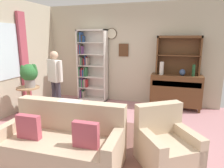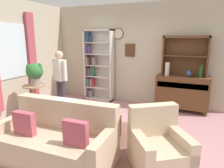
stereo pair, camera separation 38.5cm
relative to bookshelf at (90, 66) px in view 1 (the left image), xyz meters
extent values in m
cube|color=#B27A7F|center=(1.15, -1.94, -1.04)|extent=(5.40, 4.60, 0.02)
cube|color=#BCB299|center=(1.15, 0.19, 0.37)|extent=(5.00, 0.06, 2.80)
cylinder|color=beige|center=(0.64, 0.14, 0.94)|extent=(0.28, 0.03, 0.28)
torus|color=#382314|center=(0.64, 0.14, 0.94)|extent=(0.31, 0.02, 0.31)
cube|color=#4C2D19|center=(1.00, 0.14, 0.49)|extent=(0.28, 0.03, 0.36)
cube|color=#BCB299|center=(-1.38, -1.94, 0.37)|extent=(0.06, 4.20, 2.80)
cube|color=silver|center=(-1.34, -1.85, 0.52)|extent=(0.02, 0.90, 1.30)
cube|color=#B24756|center=(-1.29, -1.27, 0.32)|extent=(0.08, 0.24, 2.30)
cube|color=brown|center=(1.35, -2.24, -1.03)|extent=(2.70, 1.68, 0.01)
cube|color=silver|center=(-0.35, -0.01, 0.02)|extent=(0.04, 0.30, 2.10)
cube|color=silver|center=(0.51, -0.01, 0.02)|extent=(0.04, 0.30, 2.10)
cube|color=silver|center=(0.08, -0.01, 1.05)|extent=(0.90, 0.30, 0.04)
cube|color=silver|center=(0.08, -0.01, -1.01)|extent=(0.90, 0.30, 0.04)
cube|color=silver|center=(0.08, 0.13, 0.02)|extent=(0.90, 0.01, 2.10)
cube|color=silver|center=(0.08, -0.01, -0.66)|extent=(0.86, 0.30, 0.02)
cube|color=#723F7F|center=(-0.32, -0.03, -0.87)|extent=(0.02, 0.12, 0.23)
cube|color=#723F7F|center=(-0.29, -0.03, -0.88)|extent=(0.04, 0.21, 0.20)
cube|color=#337247|center=(-0.25, -0.03, -0.87)|extent=(0.03, 0.14, 0.22)
cube|color=gray|center=(-0.21, -0.03, -0.89)|extent=(0.04, 0.20, 0.19)
cube|color=silver|center=(0.08, -0.01, -0.32)|extent=(0.86, 0.30, 0.02)
cube|color=#284C8C|center=(-0.32, -0.03, -0.52)|extent=(0.03, 0.10, 0.25)
cube|color=#337247|center=(-0.27, -0.03, -0.53)|extent=(0.04, 0.22, 0.23)
cube|color=#723F7F|center=(-0.23, -0.03, -0.51)|extent=(0.02, 0.24, 0.28)
cube|color=#337247|center=(-0.20, -0.03, -0.54)|extent=(0.03, 0.23, 0.21)
cube|color=gray|center=(-0.15, -0.03, -0.52)|extent=(0.04, 0.20, 0.25)
cube|color=#B22D33|center=(-0.11, -0.03, -0.53)|extent=(0.04, 0.15, 0.24)
cube|color=silver|center=(0.08, -0.01, 0.02)|extent=(0.86, 0.30, 0.02)
cube|color=#337247|center=(-0.31, -0.03, -0.17)|extent=(0.04, 0.21, 0.28)
cube|color=#723F7F|center=(-0.28, -0.03, -0.21)|extent=(0.02, 0.21, 0.20)
cube|color=#B22D33|center=(-0.24, -0.03, -0.18)|extent=(0.03, 0.18, 0.25)
cube|color=#284C8C|center=(-0.20, -0.03, -0.21)|extent=(0.02, 0.23, 0.20)
cube|color=gray|center=(-0.17, -0.03, -0.18)|extent=(0.02, 0.13, 0.27)
cube|color=#337247|center=(-0.15, -0.03, -0.21)|extent=(0.02, 0.17, 0.20)
cube|color=#337247|center=(-0.11, -0.03, -0.17)|extent=(0.04, 0.12, 0.28)
cube|color=silver|center=(0.08, -0.01, 0.35)|extent=(0.86, 0.30, 0.02)
cube|color=gray|center=(-0.32, -0.03, 0.14)|extent=(0.02, 0.11, 0.23)
cube|color=gray|center=(-0.28, -0.03, 0.15)|extent=(0.03, 0.20, 0.24)
cube|color=#337247|center=(-0.24, -0.03, 0.13)|extent=(0.04, 0.20, 0.21)
cube|color=#3F3833|center=(-0.20, -0.03, 0.14)|extent=(0.03, 0.24, 0.23)
cube|color=#B22D33|center=(-0.15, -0.03, 0.13)|extent=(0.03, 0.16, 0.20)
cube|color=#284C8C|center=(-0.12, -0.03, 0.17)|extent=(0.02, 0.12, 0.29)
cube|color=#B22D33|center=(-0.09, -0.03, 0.15)|extent=(0.03, 0.11, 0.25)
cube|color=gray|center=(-0.05, -0.03, 0.14)|extent=(0.04, 0.22, 0.23)
cube|color=silver|center=(0.08, -0.01, 0.69)|extent=(0.86, 0.30, 0.02)
cube|color=#B22D33|center=(-0.31, -0.03, 0.50)|extent=(0.04, 0.12, 0.27)
cube|color=#284C8C|center=(-0.28, -0.03, 0.50)|extent=(0.03, 0.19, 0.27)
cube|color=#3F3833|center=(-0.24, -0.03, 0.50)|extent=(0.03, 0.17, 0.28)
cube|color=#723F7F|center=(-0.21, -0.03, 0.47)|extent=(0.03, 0.15, 0.22)
cube|color=#337247|center=(-0.32, -0.03, 0.83)|extent=(0.03, 0.11, 0.25)
cube|color=#3F3833|center=(-0.28, -0.03, 0.80)|extent=(0.03, 0.19, 0.20)
cube|color=#284C8C|center=(-0.24, -0.03, 0.85)|extent=(0.04, 0.20, 0.29)
cube|color=#3F3833|center=(-0.20, -0.03, 0.80)|extent=(0.02, 0.18, 0.21)
cube|color=#284C8C|center=(-0.17, -0.03, 0.79)|extent=(0.03, 0.12, 0.19)
cube|color=brown|center=(2.50, -0.08, -0.52)|extent=(1.30, 0.45, 0.82)
cube|color=brown|center=(1.90, -0.26, -0.98)|extent=(0.06, 0.06, 0.10)
cube|color=brown|center=(3.10, -0.26, -0.98)|extent=(0.06, 0.06, 0.10)
cube|color=brown|center=(1.90, 0.09, -0.98)|extent=(0.06, 0.06, 0.10)
cube|color=brown|center=(3.10, 0.09, -0.98)|extent=(0.06, 0.06, 0.10)
cube|color=#492C18|center=(2.50, -0.30, -0.32)|extent=(1.20, 0.01, 0.14)
cube|color=brown|center=(1.97, 0.00, 0.39)|extent=(0.04, 0.26, 1.00)
cube|color=brown|center=(3.03, 0.00, 0.39)|extent=(0.04, 0.26, 1.00)
cube|color=brown|center=(2.50, 0.00, 0.86)|extent=(1.10, 0.26, 0.06)
cube|color=brown|center=(2.50, 0.00, 0.39)|extent=(1.06, 0.26, 0.02)
cube|color=brown|center=(2.50, 0.12, 0.39)|extent=(1.10, 0.01, 1.00)
cylinder|color=beige|center=(2.11, -0.17, 0.06)|extent=(0.11, 0.11, 0.34)
ellipsoid|color=#33476B|center=(2.63, -0.15, -0.03)|extent=(0.15, 0.15, 0.17)
cylinder|color=#194223|center=(2.89, -0.17, 0.03)|extent=(0.07, 0.07, 0.30)
cube|color=#C6AD8E|center=(0.93, -3.19, -0.82)|extent=(1.83, 0.91, 0.42)
cube|color=#C6AD8E|center=(0.92, -2.87, -0.37)|extent=(1.81, 0.26, 0.48)
cube|color=#C6AD8E|center=(0.10, -3.22, -0.73)|extent=(0.17, 0.85, 0.60)
cube|color=#C6AD8E|center=(1.76, -3.16, -0.73)|extent=(0.17, 0.85, 0.60)
cube|color=#B74C5B|center=(0.48, -3.33, -0.43)|extent=(0.36, 0.11, 0.36)
cube|color=#B74C5B|center=(1.38, -3.30, -0.43)|extent=(0.36, 0.11, 0.36)
cube|color=white|center=(0.92, -2.87, -0.13)|extent=(0.37, 0.19, 0.00)
cube|color=#C6AD8E|center=(2.44, -2.75, -0.83)|extent=(1.06, 1.07, 0.40)
cube|color=#C6AD8E|center=(2.26, -2.50, -0.39)|extent=(0.72, 0.58, 0.48)
cube|color=#C6AD8E|center=(2.19, -2.92, -0.76)|extent=(0.56, 0.72, 0.55)
cube|color=#C6AD8E|center=(2.69, -2.57, -0.76)|extent=(0.56, 0.72, 0.55)
cylinder|color=#A87F56|center=(-0.78, -1.81, -0.30)|extent=(0.52, 0.52, 0.03)
cylinder|color=#A87F56|center=(-0.78, -1.81, -0.68)|extent=(0.08, 0.08, 0.72)
cylinder|color=#A87F56|center=(-0.78, -1.81, -1.02)|extent=(0.36, 0.36, 0.03)
cylinder|color=gray|center=(-0.72, -1.80, -0.19)|extent=(0.23, 0.23, 0.18)
sphere|color=#2D6B33|center=(-0.72, -1.80, 0.06)|extent=(0.39, 0.39, 0.39)
ellipsoid|color=#2D6B33|center=(-0.71, -1.66, 0.10)|extent=(0.11, 0.07, 0.28)
ellipsoid|color=#2D6B33|center=(-0.59, -1.77, 0.10)|extent=(0.11, 0.07, 0.28)
ellipsoid|color=#2D6B33|center=(-0.80, -1.91, 0.10)|extent=(0.11, 0.07, 0.28)
ellipsoid|color=#2D6B33|center=(-0.64, -1.69, 0.10)|extent=(0.11, 0.07, 0.28)
cylinder|color=#AD6B4C|center=(-0.60, -1.43, -0.99)|extent=(0.11, 0.11, 0.09)
sphere|color=#387F42|center=(-0.60, -1.43, -0.87)|extent=(0.19, 0.19, 0.19)
ellipsoid|color=#387F42|center=(-0.64, -1.37, -0.84)|extent=(0.06, 0.03, 0.13)
ellipsoid|color=#387F42|center=(-0.62, -1.36, -0.84)|extent=(0.06, 0.03, 0.13)
ellipsoid|color=#387F42|center=(-0.65, -1.39, -0.84)|extent=(0.06, 0.03, 0.13)
cylinder|color=#38333D|center=(-0.41, -1.33, -0.62)|extent=(0.16, 0.16, 0.82)
cylinder|color=#38333D|center=(-0.24, -1.40, -0.62)|extent=(0.16, 0.16, 0.82)
cube|color=silver|center=(-0.33, -1.36, 0.05)|extent=(0.39, 0.32, 0.52)
sphere|color=tan|center=(-0.33, -1.36, 0.43)|extent=(0.26, 0.26, 0.20)
cylinder|color=silver|center=(-0.53, -1.28, 0.07)|extent=(0.10, 0.10, 0.48)
cylinder|color=silver|center=(-0.12, -1.45, 0.07)|extent=(0.10, 0.10, 0.48)
cube|color=brown|center=(1.18, -2.27, -0.63)|extent=(0.80, 0.50, 0.03)
cube|color=brown|center=(0.81, -2.49, -0.84)|extent=(0.05, 0.05, 0.39)
cube|color=brown|center=(1.55, -2.49, -0.84)|extent=(0.05, 0.05, 0.39)
cube|color=brown|center=(0.81, -2.05, -0.84)|extent=(0.05, 0.05, 0.39)
cube|color=brown|center=(1.55, -2.05, -0.84)|extent=(0.05, 0.05, 0.39)
cube|color=#B22D33|center=(1.32, -2.20, -0.60)|extent=(0.15, 0.12, 0.03)
cube|color=#CC7233|center=(1.32, -2.20, -0.57)|extent=(0.20, 0.11, 0.02)
cube|color=#B22D33|center=(1.32, -2.20, -0.55)|extent=(0.16, 0.11, 0.02)
camera|label=1|loc=(2.48, -5.57, 0.84)|focal=32.52mm
camera|label=2|loc=(2.84, -5.43, 0.84)|focal=32.52mm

